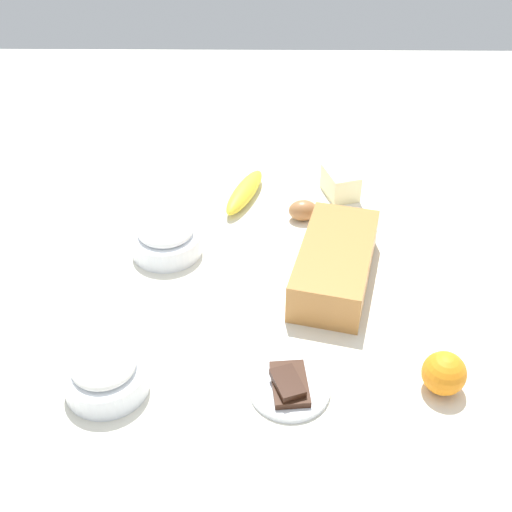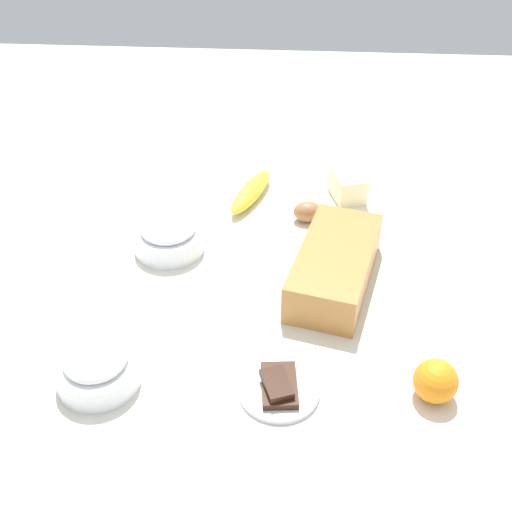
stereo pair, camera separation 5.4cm
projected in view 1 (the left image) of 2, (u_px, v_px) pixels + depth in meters
The scene contains 9 objects.
ground_plane at pixel (256, 276), 1.28m from camera, with size 2.40×2.40×0.02m, color silver.
loaf_pan at pixel (335, 263), 1.23m from camera, with size 0.30×0.19×0.08m.
flour_bowl at pixel (105, 374), 1.02m from camera, with size 0.13×0.13×0.07m.
sugar_bowl at pixel (166, 238), 1.30m from camera, with size 0.14×0.14×0.07m.
banana at pixel (245, 192), 1.46m from camera, with size 0.19×0.04×0.04m, color yellow.
orange_fruit at pixel (444, 373), 1.02m from camera, with size 0.07×0.07×0.07m, color orange.
butter_block at pixel (340, 183), 1.47m from camera, with size 0.09×0.06×0.06m, color #F4EDB2.
egg_near_butter at pixel (303, 210), 1.40m from camera, with size 0.05×0.05×0.06m, color #A16C41.
chocolate_plate at pixel (289, 387), 1.03m from camera, with size 0.13×0.13×0.03m.
Camera 1 is at (0.98, 0.01, 0.80)m, focal length 45.52 mm.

